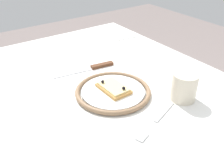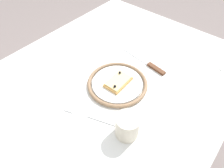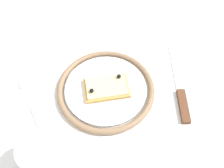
# 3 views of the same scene
# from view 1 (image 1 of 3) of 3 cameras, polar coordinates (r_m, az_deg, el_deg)

# --- Properties ---
(dining_table) EXTENTS (1.15, 0.93, 0.75)m
(dining_table) POSITION_cam_1_polar(r_m,az_deg,el_deg) (0.87, -2.92, -6.51)
(dining_table) COLOR white
(dining_table) RESTS_ON ground_plane
(plate) EXTENTS (0.25, 0.25, 0.02)m
(plate) POSITION_cam_1_polar(r_m,az_deg,el_deg) (0.83, 0.22, -1.68)
(plate) COLOR white
(plate) RESTS_ON dining_table
(pizza_slice_near) EXTENTS (0.11, 0.07, 0.03)m
(pizza_slice_near) POSITION_cam_1_polar(r_m,az_deg,el_deg) (0.82, 0.33, -0.87)
(pizza_slice_near) COLOR tan
(pizza_slice_near) RESTS_ON plate
(knife) EXTENTS (0.05, 0.24, 0.01)m
(knife) POSITION_cam_1_polar(r_m,az_deg,el_deg) (0.98, -3.97, 3.75)
(knife) COLOR silver
(knife) RESTS_ON dining_table
(fork) EXTENTS (0.08, 0.20, 0.00)m
(fork) POSITION_cam_1_polar(r_m,az_deg,el_deg) (0.73, 9.88, -8.03)
(fork) COLOR silver
(fork) RESTS_ON dining_table
(cup) EXTENTS (0.08, 0.08, 0.09)m
(cup) POSITION_cam_1_polar(r_m,az_deg,el_deg) (0.81, 15.80, -0.61)
(cup) COLOR beige
(cup) RESTS_ON dining_table
(napkin) EXTENTS (0.14, 0.13, 0.00)m
(napkin) POSITION_cam_1_polar(r_m,az_deg,el_deg) (1.31, 2.21, 11.01)
(napkin) COLOR white
(napkin) RESTS_ON dining_table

